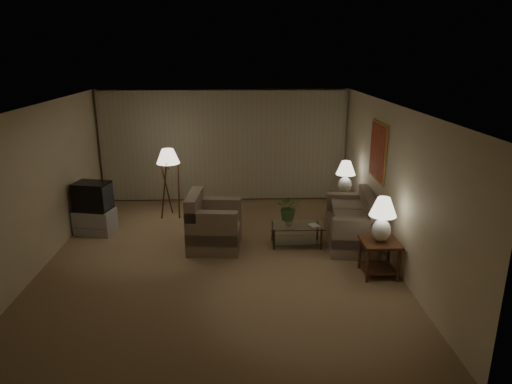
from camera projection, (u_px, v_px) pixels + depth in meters
ground at (219, 259)px, 8.14m from camera, size 7.00×7.00×0.00m
room_shell at (221, 146)px, 9.06m from camera, size 6.04×7.02×2.72m
sofa at (351, 224)px, 8.73m from camera, size 1.88×1.25×0.74m
armchair at (214, 226)px, 8.50m from camera, size 1.14×1.09×0.83m
side_table_near at (379, 251)px, 7.44m from camera, size 0.60×0.60×0.60m
side_table_far at (344, 202)px, 9.93m from camera, size 0.49×0.42×0.60m
table_lamp_near at (383, 216)px, 7.25m from camera, size 0.43×0.43×0.74m
table_lamp_far at (346, 174)px, 9.74m from camera, size 0.41×0.41×0.72m
coffee_table at (296, 232)px, 8.63m from camera, size 1.02×0.55×0.41m
tv_cabinet at (95, 221)px, 9.22m from camera, size 0.95×0.79×0.50m
crt_tv at (92, 196)px, 9.06m from camera, size 0.86×0.75×0.57m
floor_lamp at (169, 182)px, 9.97m from camera, size 0.50×0.50×1.54m
ottoman at (219, 218)px, 9.61m from camera, size 0.70×0.70×0.37m
vase at (289, 221)px, 8.56m from camera, size 0.15×0.15×0.14m
flowers at (289, 205)px, 8.47m from camera, size 0.48×0.42×0.50m
book at (311, 226)px, 8.50m from camera, size 0.22×0.25×0.02m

